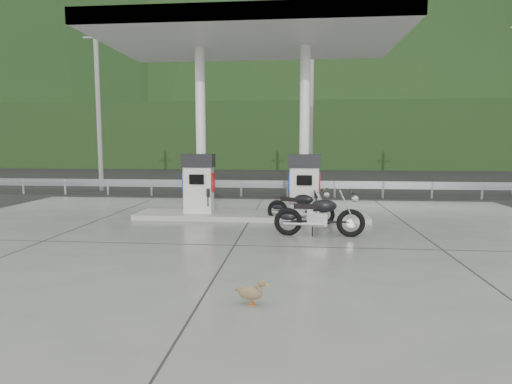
# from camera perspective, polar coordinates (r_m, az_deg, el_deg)

# --- Properties ---
(ground) EXTENTS (160.00, 160.00, 0.00)m
(ground) POSITION_cam_1_polar(r_m,az_deg,el_deg) (10.60, -2.13, -5.97)
(ground) COLOR black
(ground) RESTS_ON ground
(forecourt_apron) EXTENTS (18.00, 14.00, 0.02)m
(forecourt_apron) POSITION_cam_1_polar(r_m,az_deg,el_deg) (10.60, -2.13, -5.92)
(forecourt_apron) COLOR slate
(forecourt_apron) RESTS_ON ground
(pump_island) EXTENTS (7.00, 1.40, 0.15)m
(pump_island) POSITION_cam_1_polar(r_m,az_deg,el_deg) (13.02, -0.70, -3.21)
(pump_island) COLOR gray
(pump_island) RESTS_ON forecourt_apron
(gas_pump_left) EXTENTS (0.95, 0.55, 1.80)m
(gas_pump_left) POSITION_cam_1_polar(r_m,az_deg,el_deg) (13.16, -7.65, 1.12)
(gas_pump_left) COLOR silver
(gas_pump_left) RESTS_ON pump_island
(gas_pump_right) EXTENTS (0.95, 0.55, 1.80)m
(gas_pump_right) POSITION_cam_1_polar(r_m,az_deg,el_deg) (12.82, 6.42, 1.00)
(gas_pump_right) COLOR silver
(gas_pump_right) RESTS_ON pump_island
(canopy_column_left) EXTENTS (0.30, 0.30, 5.00)m
(canopy_column_left) POSITION_cam_1_polar(r_m,az_deg,el_deg) (13.50, -7.37, 8.06)
(canopy_column_left) COLOR white
(canopy_column_left) RESTS_ON pump_island
(canopy_column_right) EXTENTS (0.30, 0.30, 5.00)m
(canopy_column_right) POSITION_cam_1_polar(r_m,az_deg,el_deg) (13.17, 6.48, 8.11)
(canopy_column_right) COLOR white
(canopy_column_right) RESTS_ON pump_island
(canopy_roof) EXTENTS (8.50, 5.00, 0.40)m
(canopy_roof) POSITION_cam_1_polar(r_m,az_deg,el_deg) (13.20, -0.73, 19.99)
(canopy_roof) COLOR silver
(canopy_roof) RESTS_ON canopy_column_left
(guardrail) EXTENTS (26.00, 0.16, 1.42)m
(guardrail) POSITION_cam_1_polar(r_m,az_deg,el_deg) (18.38, 1.11, 1.56)
(guardrail) COLOR #929499
(guardrail) RESTS_ON ground
(road) EXTENTS (60.00, 7.00, 0.01)m
(road) POSITION_cam_1_polar(r_m,az_deg,el_deg) (21.92, 1.78, 0.49)
(road) COLOR black
(road) RESTS_ON ground
(utility_pole_a) EXTENTS (0.22, 0.22, 8.00)m
(utility_pole_a) POSITION_cam_1_polar(r_m,az_deg,el_deg) (21.93, -20.27, 10.56)
(utility_pole_a) COLOR gray
(utility_pole_a) RESTS_ON ground
(utility_pole_b) EXTENTS (0.22, 0.22, 8.00)m
(utility_pole_b) POSITION_cam_1_polar(r_m,az_deg,el_deg) (19.85, 7.34, 11.38)
(utility_pole_b) COLOR gray
(utility_pole_b) RESTS_ON ground
(tree_band) EXTENTS (80.00, 6.00, 6.00)m
(tree_band) POSITION_cam_1_polar(r_m,az_deg,el_deg) (40.29, 3.46, 7.47)
(tree_band) COLOR black
(tree_band) RESTS_ON ground
(forested_hills) EXTENTS (100.00, 40.00, 140.00)m
(forested_hills) POSITION_cam_1_polar(r_m,az_deg,el_deg) (70.31, 4.26, 4.59)
(forested_hills) COLOR black
(forested_hills) RESTS_ON ground
(motorcycle_left) EXTENTS (2.09, 0.71, 0.98)m
(motorcycle_left) POSITION_cam_1_polar(r_m,az_deg,el_deg) (10.61, 8.43, -3.22)
(motorcycle_left) COLOR black
(motorcycle_left) RESTS_ON forecourt_apron
(motorcycle_right) EXTENTS (1.97, 1.16, 0.89)m
(motorcycle_right) POSITION_cam_1_polar(r_m,az_deg,el_deg) (12.29, 5.91, -2.07)
(motorcycle_right) COLOR black
(motorcycle_right) RESTS_ON forecourt_apron
(duck) EXTENTS (0.47, 0.24, 0.32)m
(duck) POSITION_cam_1_polar(r_m,az_deg,el_deg) (6.20, -0.80, -13.32)
(duck) COLOR brown
(duck) RESTS_ON forecourt_apron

